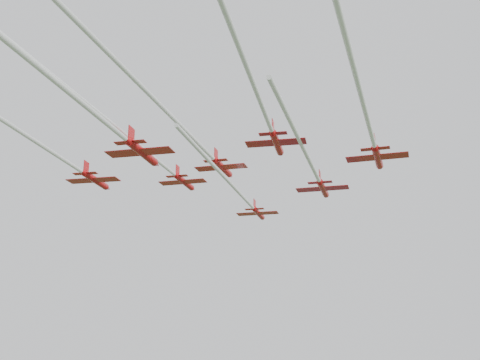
% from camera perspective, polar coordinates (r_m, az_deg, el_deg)
% --- Properties ---
extents(jet_lead, '(8.07, 53.22, 2.40)m').
position_cam_1_polar(jet_lead, '(104.55, 0.25, -1.57)').
color(jet_lead, red).
extents(jet_row2_left, '(8.63, 68.90, 2.57)m').
position_cam_1_polar(jet_row2_left, '(92.71, -9.27, 3.00)').
color(jet_row2_left, red).
extents(jet_row2_right, '(8.99, 50.59, 2.67)m').
position_cam_1_polar(jet_row2_right, '(93.56, 7.02, 0.97)').
color(jet_row2_right, red).
extents(jet_row3_left, '(8.87, 43.68, 2.67)m').
position_cam_1_polar(jet_row3_left, '(97.13, -15.67, 1.39)').
color(jet_row3_left, red).
extents(jet_row3_mid, '(8.49, 66.50, 2.52)m').
position_cam_1_polar(jet_row3_mid, '(81.54, -5.43, 4.94)').
color(jet_row3_mid, red).
extents(jet_row3_right, '(9.52, 52.39, 2.80)m').
position_cam_1_polar(jet_row3_right, '(83.63, 12.28, 4.53)').
color(jet_row3_right, red).
extents(jet_row4_left, '(9.79, 68.23, 2.92)m').
position_cam_1_polar(jet_row4_left, '(72.79, -14.52, 6.90)').
color(jet_row4_left, red).
extents(jet_row4_right, '(8.16, 65.38, 2.45)m').
position_cam_1_polar(jet_row4_right, '(65.27, 1.39, 8.83)').
color(jet_row4_right, red).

